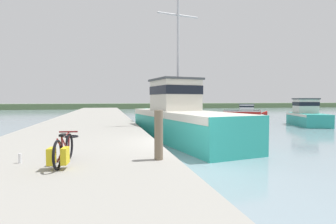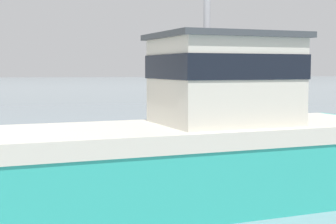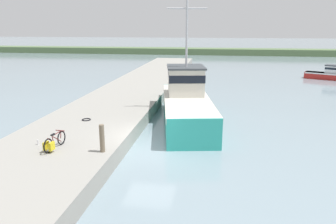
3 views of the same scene
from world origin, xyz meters
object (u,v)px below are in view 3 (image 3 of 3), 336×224
at_px(mooring_post, 102,138).
at_px(water_bottle_on_curb, 38,142).
at_px(fishing_boat_main, 186,102).
at_px(bicycle_touring, 53,143).
at_px(boat_red_outer, 331,74).

distance_m(mooring_post, water_bottle_on_curb, 3.31).
relative_size(fishing_boat_main, bicycle_touring, 6.94).
relative_size(boat_red_outer, bicycle_touring, 3.50).
distance_m(fishing_boat_main, boat_red_outer, 24.97).
bearing_deg(water_bottle_on_curb, boat_red_outer, 52.39).
xyz_separation_m(mooring_post, water_bottle_on_curb, (-3.25, 0.39, -0.50)).
height_order(boat_red_outer, bicycle_touring, boat_red_outer).
height_order(bicycle_touring, mooring_post, mooring_post).
xyz_separation_m(boat_red_outer, bicycle_touring, (-20.27, -28.12, 0.51)).
xyz_separation_m(bicycle_touring, water_bottle_on_curb, (-1.01, 0.49, -0.21)).
relative_size(fishing_boat_main, mooring_post, 9.55).
height_order(fishing_boat_main, boat_red_outer, fishing_boat_main).
bearing_deg(fishing_boat_main, boat_red_outer, 42.36).
xyz_separation_m(bicycle_touring, mooring_post, (2.24, 0.10, 0.29)).
relative_size(bicycle_touring, water_bottle_on_curb, 7.41).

